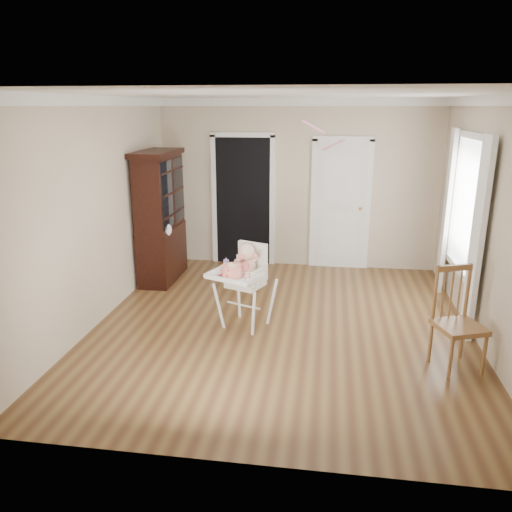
# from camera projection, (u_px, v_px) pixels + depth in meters

# --- Properties ---
(floor) EXTENTS (5.00, 5.00, 0.00)m
(floor) POSITION_uv_depth(u_px,v_px,m) (281.00, 325.00, 6.11)
(floor) COLOR #53341C
(floor) RESTS_ON ground
(ceiling) EXTENTS (5.00, 5.00, 0.00)m
(ceiling) POSITION_uv_depth(u_px,v_px,m) (285.00, 94.00, 5.33)
(ceiling) COLOR white
(ceiling) RESTS_ON wall_back
(wall_back) EXTENTS (4.50, 0.00, 4.50)m
(wall_back) POSITION_uv_depth(u_px,v_px,m) (298.00, 185.00, 8.09)
(wall_back) COLOR beige
(wall_back) RESTS_ON floor
(wall_left) EXTENTS (0.00, 5.00, 5.00)m
(wall_left) POSITION_uv_depth(u_px,v_px,m) (98.00, 212.00, 6.04)
(wall_left) COLOR beige
(wall_left) RESTS_ON floor
(wall_right) EXTENTS (0.00, 5.00, 5.00)m
(wall_right) POSITION_uv_depth(u_px,v_px,m) (490.00, 224.00, 5.41)
(wall_right) COLOR beige
(wall_right) RESTS_ON floor
(crown_molding) EXTENTS (4.50, 5.00, 0.12)m
(crown_molding) POSITION_uv_depth(u_px,v_px,m) (285.00, 100.00, 5.35)
(crown_molding) COLOR white
(crown_molding) RESTS_ON ceiling
(doorway) EXTENTS (1.06, 0.05, 2.22)m
(doorway) POSITION_uv_depth(u_px,v_px,m) (243.00, 198.00, 8.27)
(doorway) COLOR black
(doorway) RESTS_ON wall_back
(closet_door) EXTENTS (0.96, 0.09, 2.13)m
(closet_door) POSITION_uv_depth(u_px,v_px,m) (340.00, 206.00, 8.07)
(closet_door) COLOR white
(closet_door) RESTS_ON wall_back
(window_right) EXTENTS (0.13, 1.84, 2.30)m
(window_right) POSITION_uv_depth(u_px,v_px,m) (464.00, 214.00, 6.20)
(window_right) COLOR white
(window_right) RESTS_ON wall_right
(high_chair) EXTENTS (0.82, 0.90, 1.04)m
(high_chair) POSITION_uv_depth(u_px,v_px,m) (245.00, 276.00, 5.93)
(high_chair) COLOR white
(high_chair) RESTS_ON floor
(baby) EXTENTS (0.29, 0.29, 0.47)m
(baby) POSITION_uv_depth(u_px,v_px,m) (246.00, 263.00, 5.90)
(baby) COLOR beige
(baby) RESTS_ON high_chair
(cake) EXTENTS (0.30, 0.30, 0.14)m
(cake) POSITION_uv_depth(u_px,v_px,m) (232.00, 271.00, 5.65)
(cake) COLOR silver
(cake) RESTS_ON high_chair
(sippy_cup) EXTENTS (0.07, 0.07, 0.16)m
(sippy_cup) POSITION_uv_depth(u_px,v_px,m) (226.00, 264.00, 5.87)
(sippy_cup) COLOR #F897C9
(sippy_cup) RESTS_ON high_chair
(china_cabinet) EXTENTS (0.52, 1.16, 1.96)m
(china_cabinet) POSITION_uv_depth(u_px,v_px,m) (161.00, 217.00, 7.50)
(china_cabinet) COLOR black
(china_cabinet) RESTS_ON floor
(dining_chair) EXTENTS (0.55, 0.55, 1.05)m
(dining_chair) POSITION_uv_depth(u_px,v_px,m) (458.00, 323.00, 5.01)
(dining_chair) COLOR brown
(dining_chair) RESTS_ON floor
(streamer) EXTENTS (0.31, 0.41, 0.15)m
(streamer) POSITION_uv_depth(u_px,v_px,m) (313.00, 127.00, 6.14)
(streamer) COLOR pink
(streamer) RESTS_ON ceiling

